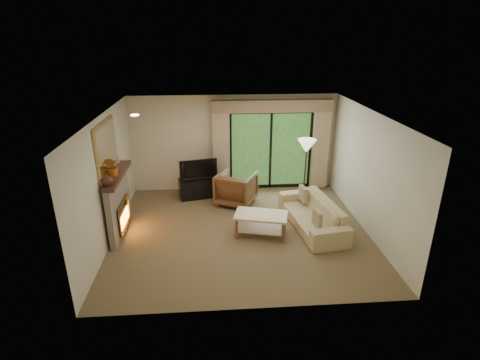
{
  "coord_description": "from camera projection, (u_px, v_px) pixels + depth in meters",
  "views": [
    {
      "loc": [
        -0.57,
        -7.26,
        4.11
      ],
      "look_at": [
        0.0,
        0.3,
        1.1
      ],
      "focal_mm": 28.0,
      "sensor_mm": 36.0,
      "label": 1
    }
  ],
  "objects": [
    {
      "name": "branches",
      "position": [
        112.0,
        166.0,
        7.55
      ],
      "size": [
        0.49,
        0.46,
        0.44
      ],
      "primitive_type": "imported",
      "rotation": [
        0.0,
        0.0,
        0.37
      ],
      "color": "#B86519",
      "rests_on": "fireplace"
    },
    {
      "name": "sofa",
      "position": [
        312.0,
        214.0,
        8.36
      ],
      "size": [
        1.16,
        2.29,
        0.64
      ],
      "primitive_type": "imported",
      "rotation": [
        0.0,
        0.0,
        -1.43
      ],
      "color": "tan",
      "rests_on": "floor"
    },
    {
      "name": "ceiling",
      "position": [
        241.0,
        115.0,
        7.32
      ],
      "size": [
        5.5,
        5.5,
        0.0
      ],
      "primitive_type": "plane",
      "rotation": [
        3.14,
        0.0,
        0.0
      ],
      "color": "silver",
      "rests_on": "ground"
    },
    {
      "name": "tv",
      "position": [
        198.0,
        169.0,
        9.73
      ],
      "size": [
        0.98,
        0.33,
        0.56
      ],
      "primitive_type": "imported",
      "rotation": [
        0.0,
        0.0,
        0.21
      ],
      "color": "black",
      "rests_on": "media_console"
    },
    {
      "name": "curtain_left",
      "position": [
        221.0,
        149.0,
        9.98
      ],
      "size": [
        0.45,
        0.18,
        2.35
      ],
      "primitive_type": "cube",
      "color": "tan",
      "rests_on": "floor"
    },
    {
      "name": "wall_right",
      "position": [
        369.0,
        173.0,
        8.0
      ],
      "size": [
        0.0,
        5.0,
        5.0
      ],
      "primitive_type": "plane",
      "rotation": [
        1.57,
        0.0,
        -1.57
      ],
      "color": "beige",
      "rests_on": "ground"
    },
    {
      "name": "media_console",
      "position": [
        199.0,
        188.0,
        9.93
      ],
      "size": [
        1.09,
        0.66,
        0.51
      ],
      "primitive_type": "cube",
      "rotation": [
        0.0,
        0.0,
        0.21
      ],
      "color": "black",
      "rests_on": "floor"
    },
    {
      "name": "cornice",
      "position": [
        272.0,
        106.0,
        9.68
      ],
      "size": [
        3.2,
        0.24,
        0.32
      ],
      "primitive_type": "cube",
      "color": "#977A5A",
      "rests_on": "wall_back"
    },
    {
      "name": "pillow_far",
      "position": [
        303.0,
        194.0,
        8.86
      ],
      "size": [
        0.14,
        0.36,
        0.35
      ],
      "primitive_type": "cube",
      "rotation": [
        0.0,
        0.0,
        0.14
      ],
      "color": "brown",
      "rests_on": "sofa"
    },
    {
      "name": "curtain_right",
      "position": [
        320.0,
        147.0,
        10.17
      ],
      "size": [
        0.45,
        0.18,
        2.35
      ],
      "primitive_type": "cube",
      "color": "tan",
      "rests_on": "floor"
    },
    {
      "name": "sliding_door",
      "position": [
        270.0,
        150.0,
        10.22
      ],
      "size": [
        2.26,
        0.1,
        2.16
      ],
      "primitive_type": null,
      "color": "black",
      "rests_on": "floor"
    },
    {
      "name": "pillow_near",
      "position": [
        317.0,
        219.0,
        7.69
      ],
      "size": [
        0.14,
        0.35,
        0.34
      ],
      "primitive_type": "cube",
      "rotation": [
        0.0,
        0.0,
        0.14
      ],
      "color": "brown",
      "rests_on": "sofa"
    },
    {
      "name": "floor",
      "position": [
        241.0,
        231.0,
        8.28
      ],
      "size": [
        5.5,
        5.5,
        0.0
      ],
      "primitive_type": "plane",
      "color": "brown",
      "rests_on": "ground"
    },
    {
      "name": "wall_back",
      "position": [
        234.0,
        143.0,
        10.12
      ],
      "size": [
        5.0,
        0.0,
        5.0
      ],
      "primitive_type": "plane",
      "rotation": [
        1.57,
        0.0,
        0.0
      ],
      "color": "beige",
      "rests_on": "ground"
    },
    {
      "name": "armchair",
      "position": [
        236.0,
        188.0,
        9.48
      ],
      "size": [
        1.2,
        1.21,
        0.84
      ],
      "primitive_type": "imported",
      "rotation": [
        0.0,
        0.0,
        2.7
      ],
      "color": "brown",
      "rests_on": "floor"
    },
    {
      "name": "fireplace",
      "position": [
        118.0,
        203.0,
        8.03
      ],
      "size": [
        0.24,
        1.7,
        1.37
      ],
      "primitive_type": null,
      "color": "gray",
      "rests_on": "floor"
    },
    {
      "name": "coffee_table",
      "position": [
        261.0,
        225.0,
        8.04
      ],
      "size": [
        1.23,
        0.86,
        0.5
      ],
      "primitive_type": null,
      "rotation": [
        0.0,
        0.0,
        -0.25
      ],
      "color": "beige",
      "rests_on": "floor"
    },
    {
      "name": "wall_front",
      "position": [
        254.0,
        237.0,
        5.49
      ],
      "size": [
        5.0,
        0.0,
        5.0
      ],
      "primitive_type": "plane",
      "rotation": [
        -1.57,
        0.0,
        0.0
      ],
      "color": "beige",
      "rests_on": "ground"
    },
    {
      "name": "floor_lamp",
      "position": [
        305.0,
        172.0,
        9.33
      ],
      "size": [
        0.51,
        0.51,
        1.69
      ],
      "primitive_type": null,
      "rotation": [
        0.0,
        0.0,
        -0.13
      ],
      "color": "beige",
      "rests_on": "floor"
    },
    {
      "name": "vase",
      "position": [
        107.0,
        179.0,
        7.13
      ],
      "size": [
        0.27,
        0.27,
        0.24
      ],
      "primitive_type": "imported",
      "rotation": [
        0.0,
        0.0,
        -0.2
      ],
      "color": "#432519",
      "rests_on": "fireplace"
    },
    {
      "name": "wall_left",
      "position": [
        107.0,
        180.0,
        7.61
      ],
      "size": [
        0.0,
        5.0,
        5.0
      ],
      "primitive_type": "plane",
      "rotation": [
        1.57,
        0.0,
        1.57
      ],
      "color": "beige",
      "rests_on": "ground"
    },
    {
      "name": "mirror",
      "position": [
        107.0,
        147.0,
        7.56
      ],
      "size": [
        0.07,
        1.45,
        1.02
      ],
      "primitive_type": null,
      "color": "tan",
      "rests_on": "wall_left"
    }
  ]
}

